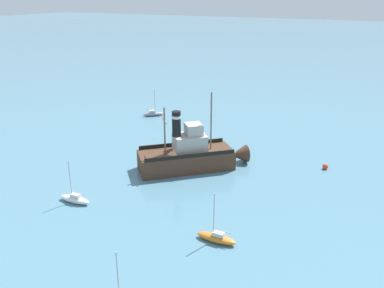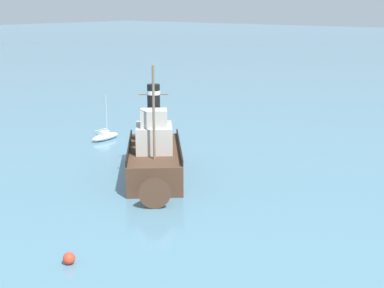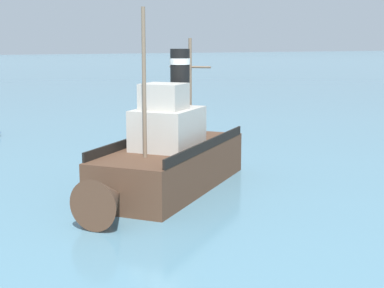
% 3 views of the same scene
% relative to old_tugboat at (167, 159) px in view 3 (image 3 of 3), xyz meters
% --- Properties ---
extents(ground_plane, '(600.00, 600.00, 0.00)m').
position_rel_old_tugboat_xyz_m(ground_plane, '(1.20, -0.89, -1.83)').
color(ground_plane, teal).
extents(old_tugboat, '(12.18, 12.93, 9.90)m').
position_rel_old_tugboat_xyz_m(old_tugboat, '(0.00, 0.00, 0.00)').
color(old_tugboat, '#4C3323').
rests_on(old_tugboat, ground).
extents(sailboat_white, '(1.25, 3.84, 4.90)m').
position_rel_old_tugboat_xyz_m(sailboat_white, '(13.76, -7.16, -1.40)').
color(sailboat_white, white).
rests_on(sailboat_white, ground).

